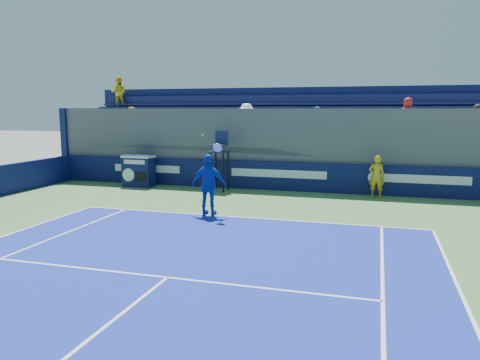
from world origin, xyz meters
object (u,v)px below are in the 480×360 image
(tennis_player, at_px, (209,185))
(ball_person, at_px, (377,176))
(umpire_chair, at_px, (220,154))
(match_clock, at_px, (139,170))

(tennis_player, bearing_deg, ball_person, 42.49)
(umpire_chair, bearing_deg, ball_person, 2.26)
(match_clock, bearing_deg, ball_person, 1.16)
(match_clock, xyz_separation_m, umpire_chair, (3.75, -0.04, 0.79))
(ball_person, distance_m, match_clock, 9.96)
(ball_person, xyz_separation_m, umpire_chair, (-6.21, -0.25, 0.70))
(match_clock, height_order, tennis_player, tennis_player)
(umpire_chair, height_order, tennis_player, tennis_player)
(tennis_player, bearing_deg, match_clock, 137.87)
(match_clock, bearing_deg, tennis_player, -42.13)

